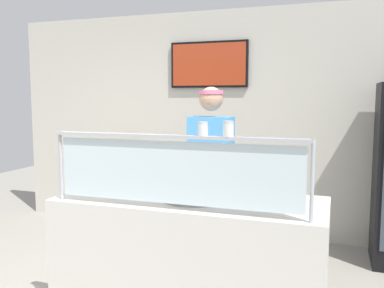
{
  "coord_description": "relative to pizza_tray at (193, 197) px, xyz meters",
  "views": [
    {
      "loc": [
        1.92,
        -2.38,
        1.67
      ],
      "look_at": [
        0.95,
        0.42,
        1.34
      ],
      "focal_mm": 39.14,
      "sensor_mm": 36.0,
      "label": 1
    }
  ],
  "objects": [
    {
      "name": "ground_plane",
      "position": [
        -0.03,
        0.63,
        -0.97
      ],
      "size": [
        12.0,
        12.0,
        0.0
      ],
      "primitive_type": "plane",
      "color": "gray",
      "rests_on": "ground"
    },
    {
      "name": "shop_rear_unit",
      "position": [
        -0.04,
        2.19,
        0.4
      ],
      "size": [
        6.3,
        0.13,
        2.7
      ],
      "color": "beige",
      "rests_on": "ground"
    },
    {
      "name": "serving_counter",
      "position": [
        -0.03,
        0.01,
        -0.49
      ],
      "size": [
        1.9,
        0.76,
        0.95
      ],
      "primitive_type": "cube",
      "color": "silver",
      "rests_on": "ground"
    },
    {
      "name": "sneeze_guard",
      "position": [
        -0.03,
        -0.31,
        0.28
      ],
      "size": [
        1.72,
        0.06,
        0.48
      ],
      "color": "#B2B5BC",
      "rests_on": "serving_counter"
    },
    {
      "name": "pizza_tray",
      "position": [
        0.0,
        0.0,
        0.0
      ],
      "size": [
        0.47,
        0.47,
        0.04
      ],
      "color": "#9EA0A8",
      "rests_on": "serving_counter"
    },
    {
      "name": "pizza_server",
      "position": [
        0.02,
        -0.02,
        0.02
      ],
      "size": [
        0.08,
        0.28,
        0.01
      ],
      "primitive_type": "cube",
      "rotation": [
        0.0,
        0.0,
        0.0
      ],
      "color": "#ADAFB7",
      "rests_on": "pizza_tray"
    },
    {
      "name": "parmesan_shaker",
      "position": [
        0.17,
        -0.31,
        0.5
      ],
      "size": [
        0.06,
        0.06,
        0.09
      ],
      "color": "white",
      "rests_on": "sneeze_guard"
    },
    {
      "name": "pepper_flake_shaker",
      "position": [
        0.33,
        -0.31,
        0.51
      ],
      "size": [
        0.07,
        0.07,
        0.1
      ],
      "color": "white",
      "rests_on": "sneeze_guard"
    },
    {
      "name": "worker_figure",
      "position": [
        -0.09,
        0.76,
        0.04
      ],
      "size": [
        0.41,
        0.5,
        1.76
      ],
      "color": "#23232D",
      "rests_on": "ground"
    },
    {
      "name": "prep_shelf",
      "position": [
        -1.68,
        1.71,
        -0.52
      ],
      "size": [
        0.7,
        0.55,
        0.89
      ],
      "primitive_type": "cube",
      "color": "#B7BABF",
      "rests_on": "ground"
    },
    {
      "name": "pizza_box_stack",
      "position": [
        -1.67,
        1.71,
        0.01
      ],
      "size": [
        0.45,
        0.44,
        0.18
      ],
      "color": "tan",
      "rests_on": "prep_shelf"
    }
  ]
}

